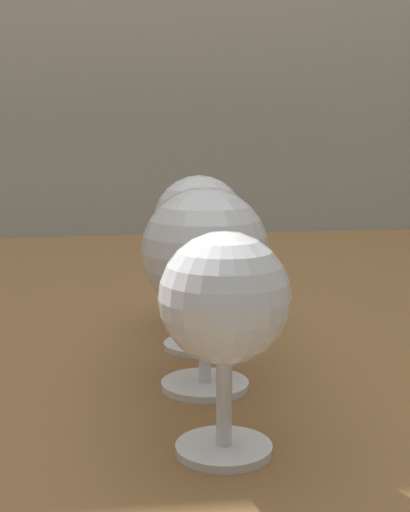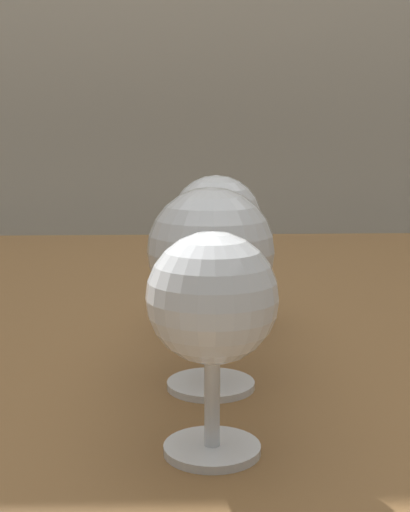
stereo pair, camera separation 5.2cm
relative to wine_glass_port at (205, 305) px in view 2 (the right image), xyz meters
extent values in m
cube|color=brown|center=(-0.02, 0.37, -0.10)|extent=(1.18, 0.98, 0.03)
cylinder|color=white|center=(0.00, 0.00, -0.09)|extent=(0.06, 0.06, 0.00)
cylinder|color=white|center=(0.00, 0.00, -0.05)|extent=(0.01, 0.01, 0.06)
sphere|color=white|center=(0.00, 0.00, 0.00)|extent=(0.07, 0.07, 0.07)
ellipsoid|color=#380711|center=(0.00, 0.00, 0.00)|extent=(0.07, 0.07, 0.03)
cylinder|color=white|center=(0.00, 0.11, -0.09)|extent=(0.06, 0.06, 0.00)
cylinder|color=white|center=(0.00, 0.11, -0.05)|extent=(0.01, 0.01, 0.07)
sphere|color=white|center=(0.00, 0.11, 0.01)|extent=(0.09, 0.09, 0.09)
ellipsoid|color=maroon|center=(0.00, 0.11, 0.01)|extent=(0.08, 0.08, 0.03)
cylinder|color=white|center=(0.01, 0.21, -0.09)|extent=(0.06, 0.06, 0.00)
cylinder|color=white|center=(0.01, 0.21, -0.04)|extent=(0.01, 0.01, 0.08)
sphere|color=white|center=(0.01, 0.21, 0.02)|extent=(0.08, 0.08, 0.08)
ellipsoid|color=pink|center=(0.01, 0.21, 0.02)|extent=(0.07, 0.07, 0.03)
cylinder|color=white|center=(0.02, 0.29, -0.09)|extent=(0.06, 0.06, 0.00)
cylinder|color=white|center=(0.02, 0.29, -0.05)|extent=(0.01, 0.01, 0.06)
sphere|color=white|center=(0.02, 0.29, 0.00)|extent=(0.07, 0.07, 0.07)
ellipsoid|color=gold|center=(0.02, 0.29, 0.00)|extent=(0.06, 0.06, 0.02)
camera|label=1|loc=(-0.07, -0.40, 0.10)|focal=52.67mm
camera|label=2|loc=(-0.02, -0.41, 0.10)|focal=52.67mm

